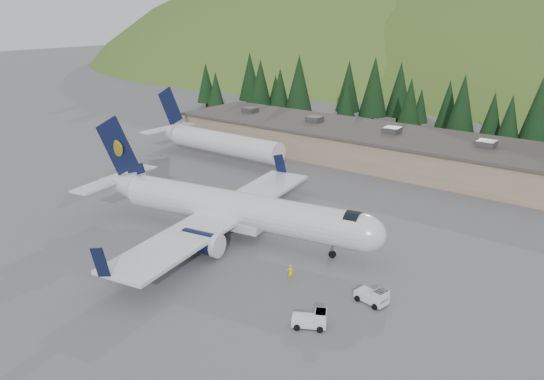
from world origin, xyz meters
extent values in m
plane|color=slate|center=(0.00, 0.00, 0.00)|extent=(600.00, 600.00, 0.00)
cylinder|color=white|center=(0.00, 0.00, 3.43)|extent=(28.50, 8.73, 3.80)
ellipsoid|color=white|center=(13.91, 2.50, 3.43)|extent=(5.53, 4.61, 3.80)
cylinder|color=black|center=(12.92, 2.32, 3.89)|extent=(1.94, 3.33, 3.13)
cone|color=white|center=(-16.90, -3.03, 3.84)|extent=(6.63, 4.81, 3.80)
cube|color=white|center=(-0.99, -0.18, 1.84)|extent=(8.52, 4.61, 1.01)
cube|color=white|center=(-1.99, -0.36, 2.42)|extent=(11.53, 34.77, 0.35)
cube|color=#0C1334|center=(-6.51, 16.27, 3.74)|extent=(2.04, 0.51, 2.90)
cube|color=#0C1334|center=(-0.45, -17.52, 3.74)|extent=(2.04, 0.51, 2.90)
cylinder|color=#0C1334|center=(-2.03, 5.59, 1.57)|extent=(4.58, 3.03, 2.32)
cylinder|color=white|center=(-0.14, 5.92, 1.57)|extent=(1.03, 2.53, 2.46)
cube|color=white|center=(-2.03, 5.59, 2.12)|extent=(2.23, 0.64, 0.91)
cylinder|color=#0C1334|center=(0.04, -5.94, 1.57)|extent=(4.58, 3.03, 2.32)
cylinder|color=white|center=(1.93, -5.60, 1.57)|extent=(1.03, 2.53, 2.46)
cube|color=white|center=(0.04, -5.94, 2.12)|extent=(2.23, 0.64, 0.91)
cube|color=#0C1334|center=(-16.70, -3.00, 8.56)|extent=(6.20, 1.40, 7.41)
ellipsoid|color=gold|center=(-16.53, -2.76, 8.36)|extent=(2.00, 0.53, 2.00)
ellipsoid|color=gold|center=(-16.46, -3.16, 8.36)|extent=(2.00, 0.53, 2.00)
cube|color=#0C1334|center=(-14.11, -2.53, 5.94)|extent=(2.79, 0.74, 2.00)
cube|color=white|center=(-17.39, -3.12, 4.34)|extent=(4.81, 12.89, 0.22)
cylinder|color=slate|center=(10.93, 1.96, 0.91)|extent=(0.23, 0.23, 1.82)
cylinder|color=black|center=(10.93, 1.96, 0.38)|extent=(0.81, 0.41, 0.77)
cylinder|color=slate|center=(-3.46, 2.15, 1.01)|extent=(0.28, 0.28, 2.02)
cylinder|color=black|center=(-3.07, 2.22, 0.56)|extent=(1.16, 0.54, 1.11)
cylinder|color=black|center=(-3.86, 2.08, 0.56)|extent=(1.16, 0.54, 1.11)
cylinder|color=slate|center=(-2.50, -3.22, 1.01)|extent=(0.28, 0.28, 2.02)
cylinder|color=black|center=(-2.10, -3.15, 0.56)|extent=(1.16, 0.54, 1.11)
cylinder|color=black|center=(-2.90, -3.29, 0.56)|extent=(1.16, 0.54, 1.11)
cylinder|color=white|center=(-22.00, 22.00, 3.20)|extent=(22.00, 3.60, 3.60)
cone|color=white|center=(-36.00, 22.00, 3.40)|extent=(5.00, 3.60, 3.60)
cube|color=#0C1334|center=(-35.00, 22.00, 8.00)|extent=(5.82, 0.28, 6.89)
cube|color=white|center=(-36.00, 22.00, 4.00)|extent=(2.40, 11.00, 0.20)
cube|color=white|center=(15.99, -9.88, 0.50)|extent=(3.07, 2.54, 0.64)
cube|color=white|center=(16.79, -9.44, 1.05)|extent=(1.42, 1.57, 0.82)
cube|color=black|center=(16.79, -9.44, 1.42)|extent=(1.30, 1.44, 0.09)
cylinder|color=black|center=(16.43, -8.80, 0.26)|extent=(0.55, 0.43, 0.51)
cylinder|color=black|center=(17.14, -10.08, 0.26)|extent=(0.55, 0.43, 0.51)
cylinder|color=black|center=(14.83, -9.69, 0.26)|extent=(0.55, 0.43, 0.51)
cylinder|color=black|center=(15.54, -10.97, 0.26)|extent=(0.55, 0.43, 0.51)
cube|color=white|center=(18.23, -3.50, 0.52)|extent=(3.02, 1.88, 0.66)
cube|color=white|center=(19.15, -3.67, 1.08)|extent=(1.15, 1.46, 0.84)
cube|color=black|center=(19.15, -3.67, 1.45)|extent=(1.05, 1.35, 0.09)
cylinder|color=black|center=(19.28, -2.93, 0.26)|extent=(0.55, 0.30, 0.52)
cylinder|color=black|center=(19.01, -4.40, 0.26)|extent=(0.55, 0.30, 0.52)
cylinder|color=black|center=(17.44, -2.60, 0.26)|extent=(0.55, 0.30, 0.52)
cylinder|color=black|center=(17.17, -4.07, 0.26)|extent=(0.55, 0.30, 0.52)
cube|color=#94795D|center=(-5.00, 38.00, 2.40)|extent=(70.00, 16.00, 4.80)
cube|color=#47423D|center=(-5.00, 38.00, 4.95)|extent=(71.00, 17.00, 0.40)
cube|color=slate|center=(-30.00, 38.00, 5.60)|extent=(2.50, 2.50, 1.00)
cube|color=slate|center=(-15.00, 38.00, 5.60)|extent=(2.50, 2.50, 1.00)
cube|color=slate|center=(0.00, 38.00, 5.60)|extent=(2.50, 2.50, 1.00)
cube|color=slate|center=(15.00, 38.00, 5.60)|extent=(2.50, 2.50, 1.00)
imported|color=yellow|center=(10.31, -4.56, 0.82)|extent=(0.72, 0.68, 1.65)
cone|color=black|center=(-60.28, 56.87, 6.59)|extent=(4.83, 4.83, 9.88)
cone|color=black|center=(-55.48, 55.30, 5.60)|extent=(4.11, 4.11, 8.40)
cone|color=black|center=(-52.22, 64.63, 8.02)|extent=(5.88, 5.88, 12.03)
cone|color=black|center=(-47.58, 59.77, 4.92)|extent=(3.61, 3.61, 7.38)
cone|color=black|center=(-41.65, 55.79, 7.75)|extent=(5.69, 5.69, 11.63)
cone|color=black|center=(-39.09, 58.17, 5.71)|extent=(4.19, 4.19, 8.56)
cone|color=black|center=(-34.65, 54.02, 6.92)|extent=(5.08, 5.08, 10.38)
cone|color=black|center=(-30.38, 55.14, 8.64)|extent=(6.34, 6.34, 12.97)
cone|color=black|center=(-24.48, 66.49, 7.69)|extent=(5.64, 5.64, 11.54)
cone|color=black|center=(-20.72, 59.13, 6.01)|extent=(4.41, 4.41, 9.02)
cone|color=black|center=(-16.70, 63.84, 8.48)|extent=(6.22, 6.22, 12.71)
cone|color=black|center=(-12.61, 67.97, 7.80)|extent=(5.72, 5.72, 11.70)
cone|color=black|center=(-7.40, 67.56, 4.81)|extent=(3.53, 3.53, 7.21)
cone|color=black|center=(-5.23, 56.69, 6.79)|extent=(4.98, 4.98, 10.19)
cone|color=black|center=(-0.17, 63.70, 6.36)|extent=(4.66, 4.66, 9.54)
cone|color=black|center=(4.08, 59.09, 7.43)|extent=(5.45, 5.45, 11.14)
cone|color=black|center=(9.80, 58.85, 5.86)|extent=(4.30, 4.30, 8.80)
cone|color=black|center=(13.27, 57.01, 5.92)|extent=(4.34, 4.34, 8.88)
cone|color=black|center=(17.25, 58.50, 7.70)|extent=(5.65, 5.65, 11.56)
ellipsoid|color=#38531C|center=(-90.00, 170.00, -75.00)|extent=(336.00, 240.00, 240.00)
camera|label=1|loc=(36.09, -40.92, 24.20)|focal=35.00mm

